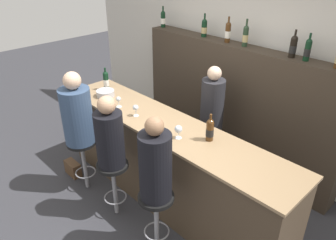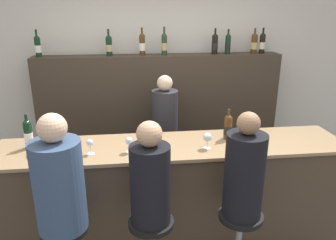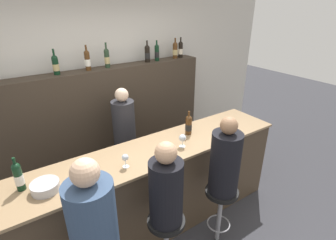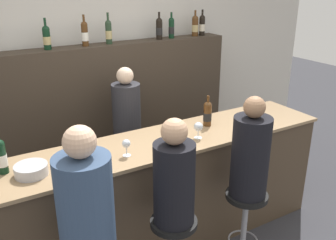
{
  "view_description": "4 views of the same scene",
  "coord_description": "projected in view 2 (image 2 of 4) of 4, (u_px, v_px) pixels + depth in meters",
  "views": [
    {
      "loc": [
        2.28,
        -1.87,
        2.82
      ],
      "look_at": [
        0.09,
        0.24,
        1.18
      ],
      "focal_mm": 35.0,
      "sensor_mm": 36.0,
      "label": 1
    },
    {
      "loc": [
        -0.37,
        -2.41,
        2.25
      ],
      "look_at": [
        -0.03,
        0.39,
        1.28
      ],
      "focal_mm": 35.0,
      "sensor_mm": 36.0,
      "label": 2
    },
    {
      "loc": [
        -1.25,
        -1.78,
        2.53
      ],
      "look_at": [
        0.23,
        0.37,
        1.33
      ],
      "focal_mm": 28.0,
      "sensor_mm": 36.0,
      "label": 3
    },
    {
      "loc": [
        -1.46,
        -2.26,
        2.39
      ],
      "look_at": [
        0.01,
        0.23,
        1.28
      ],
      "focal_mm": 40.0,
      "sensor_mm": 36.0,
      "label": 4
    }
  ],
  "objects": [
    {
      "name": "wine_bottle_backbar_3",
      "position": [
        164.0,
        44.0,
        3.93
      ],
      "size": [
        0.07,
        0.07,
        0.33
      ],
      "color": "#233823",
      "rests_on": "back_bar_cabinet"
    },
    {
      "name": "guest_seated_left",
      "position": [
        59.0,
        182.0,
        2.32
      ],
      "size": [
        0.36,
        0.36,
        0.89
      ],
      "color": "#334766",
      "rests_on": "bar_stool_left"
    },
    {
      "name": "wine_bottle_backbar_2",
      "position": [
        142.0,
        44.0,
        3.9
      ],
      "size": [
        0.07,
        0.07,
        0.32
      ],
      "color": "#4C2D14",
      "rests_on": "back_bar_cabinet"
    },
    {
      "name": "bar_counter",
      "position": [
        172.0,
        195.0,
        3.15
      ],
      "size": [
        3.2,
        0.65,
        1.07
      ],
      "color": "#473828",
      "rests_on": "ground_plane"
    },
    {
      "name": "wine_bottle_backbar_4",
      "position": [
        215.0,
        44.0,
        4.0
      ],
      "size": [
        0.08,
        0.08,
        0.31
      ],
      "color": "black",
      "rests_on": "back_bar_cabinet"
    },
    {
      "name": "wine_glass_0",
      "position": [
        90.0,
        144.0,
        2.76
      ],
      "size": [
        0.07,
        0.07,
        0.14
      ],
      "color": "silver",
      "rests_on": "bar_counter"
    },
    {
      "name": "wine_glass_1",
      "position": [
        129.0,
        142.0,
        2.79
      ],
      "size": [
        0.07,
        0.07,
        0.14
      ],
      "color": "silver",
      "rests_on": "bar_counter"
    },
    {
      "name": "wine_bottle_backbar_7",
      "position": [
        262.0,
        43.0,
        4.06
      ],
      "size": [
        0.07,
        0.07,
        0.31
      ],
      "color": "black",
      "rests_on": "back_bar_cabinet"
    },
    {
      "name": "guest_seated_middle",
      "position": [
        150.0,
        180.0,
        2.4
      ],
      "size": [
        0.3,
        0.3,
        0.81
      ],
      "color": "black",
      "rests_on": "bar_stool_middle"
    },
    {
      "name": "wine_bottle_backbar_0",
      "position": [
        38.0,
        46.0,
        3.76
      ],
      "size": [
        0.07,
        0.07,
        0.31
      ],
      "color": "black",
      "rests_on": "back_bar_cabinet"
    },
    {
      "name": "bar_stool_right",
      "position": [
        239.0,
        230.0,
        2.65
      ],
      "size": [
        0.35,
        0.35,
        0.7
      ],
      "color": "gray",
      "rests_on": "ground_plane"
    },
    {
      "name": "wine_bottle_counter_0",
      "position": [
        28.0,
        134.0,
        2.87
      ],
      "size": [
        0.07,
        0.07,
        0.31
      ],
      "color": "black",
      "rests_on": "bar_counter"
    },
    {
      "name": "wine_bottle_backbar_5",
      "position": [
        228.0,
        44.0,
        4.02
      ],
      "size": [
        0.07,
        0.07,
        0.3
      ],
      "color": "black",
      "rests_on": "back_bar_cabinet"
    },
    {
      "name": "bartender",
      "position": [
        165.0,
        146.0,
        3.82
      ],
      "size": [
        0.29,
        0.29,
        1.55
      ],
      "color": "#28282D",
      "rests_on": "ground_plane"
    },
    {
      "name": "metal_bowl",
      "position": [
        46.0,
        149.0,
        2.8
      ],
      "size": [
        0.23,
        0.23,
        0.08
      ],
      "color": "#B7B7BC",
      "rests_on": "bar_counter"
    },
    {
      "name": "wine_bottle_counter_1",
      "position": [
        228.0,
        127.0,
        3.08
      ],
      "size": [
        0.08,
        0.08,
        0.29
      ],
      "color": "#4C2D14",
      "rests_on": "bar_counter"
    },
    {
      "name": "wine_bottle_backbar_1",
      "position": [
        109.0,
        45.0,
        3.85
      ],
      "size": [
        0.08,
        0.08,
        0.31
      ],
      "color": "black",
      "rests_on": "back_bar_cabinet"
    },
    {
      "name": "back_bar_cabinet",
      "position": [
        160.0,
        121.0,
        4.24
      ],
      "size": [
        3.0,
        0.28,
        1.71
      ],
      "color": "#382D23",
      "rests_on": "ground_plane"
    },
    {
      "name": "wine_glass_2",
      "position": [
        207.0,
        138.0,
        2.87
      ],
      "size": [
        0.08,
        0.08,
        0.15
      ],
      "color": "silver",
      "rests_on": "bar_counter"
    },
    {
      "name": "guest_seated_right",
      "position": [
        244.0,
        172.0,
        2.47
      ],
      "size": [
        0.3,
        0.3,
        0.85
      ],
      "color": "black",
      "rests_on": "bar_stool_right"
    },
    {
      "name": "bar_stool_middle",
      "position": [
        151.0,
        237.0,
        2.57
      ],
      "size": [
        0.35,
        0.35,
        0.7
      ],
      "color": "gray",
      "rests_on": "ground_plane"
    },
    {
      "name": "wall_back",
      "position": [
        158.0,
        84.0,
        4.3
      ],
      "size": [
        6.4,
        0.05,
        2.6
      ],
      "color": "beige",
      "rests_on": "ground_plane"
    },
    {
      "name": "wine_bottle_backbar_6",
      "position": [
        254.0,
        43.0,
        4.05
      ],
      "size": [
        0.08,
        0.08,
        0.31
      ],
      "color": "#4C2D14",
      "rests_on": "back_bar_cabinet"
    }
  ]
}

